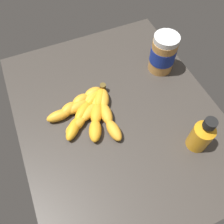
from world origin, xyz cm
name	(u,v)px	position (x,y,z in cm)	size (l,w,h in cm)	color
ground_plane	(118,116)	(0.00, 0.00, -2.06)	(77.06, 61.83, 4.12)	#38332D
banana_bunch	(90,110)	(-3.51, -8.05, 1.72)	(21.52, 21.89, 3.70)	gold
peanut_butter_jar	(163,54)	(-11.72, 21.79, 6.88)	(8.60, 8.60, 14.00)	#BF8442
honey_bottle	(202,135)	(18.70, 16.72, 5.86)	(5.89, 5.89, 13.18)	orange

